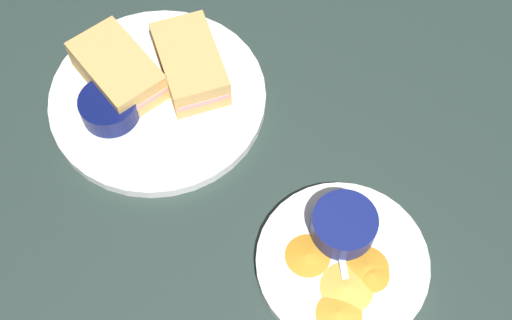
{
  "coord_description": "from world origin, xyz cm",
  "views": [
    {
      "loc": [
        42.81,
        -23.93,
        78.23
      ],
      "look_at": [
        8.91,
        -1.57,
        3.0
      ],
      "focal_mm": 47.72,
      "sensor_mm": 36.0,
      "label": 1
    }
  ],
  "objects_px": {
    "spoon_by_dark_ramekin": "(144,86)",
    "plate_chips_companion": "(340,264)",
    "ramekin_light_gravy": "(344,225)",
    "sandwich_half_near": "(190,64)",
    "sandwich_half_far": "(118,71)",
    "ramekin_dark_sauce": "(109,107)",
    "spoon_by_gravy_ramekin": "(335,226)",
    "plate_sandwich_main": "(158,98)"
  },
  "relations": [
    {
      "from": "sandwich_half_far",
      "to": "ramekin_dark_sauce",
      "type": "distance_m",
      "value": 0.05
    },
    {
      "from": "plate_sandwich_main",
      "to": "plate_chips_companion",
      "type": "distance_m",
      "value": 0.33
    },
    {
      "from": "spoon_by_dark_ramekin",
      "to": "plate_chips_companion",
      "type": "xyz_separation_m",
      "value": [
        0.35,
        0.07,
        -0.01
      ]
    },
    {
      "from": "plate_sandwich_main",
      "to": "sandwich_half_far",
      "type": "relative_size",
      "value": 2.13
    },
    {
      "from": "ramekin_dark_sauce",
      "to": "plate_chips_companion",
      "type": "relative_size",
      "value": 0.37
    },
    {
      "from": "plate_sandwich_main",
      "to": "spoon_by_gravy_ramekin",
      "type": "height_order",
      "value": "spoon_by_gravy_ramekin"
    },
    {
      "from": "sandwich_half_near",
      "to": "spoon_by_gravy_ramekin",
      "type": "bearing_deg",
      "value": 5.74
    },
    {
      "from": "plate_sandwich_main",
      "to": "sandwich_half_near",
      "type": "distance_m",
      "value": 0.06
    },
    {
      "from": "ramekin_dark_sauce",
      "to": "ramekin_light_gravy",
      "type": "height_order",
      "value": "ramekin_light_gravy"
    },
    {
      "from": "sandwich_half_far",
      "to": "ramekin_light_gravy",
      "type": "height_order",
      "value": "sandwich_half_far"
    },
    {
      "from": "sandwich_half_near",
      "to": "sandwich_half_far",
      "type": "relative_size",
      "value": 1.06
    },
    {
      "from": "plate_chips_companion",
      "to": "spoon_by_gravy_ramekin",
      "type": "relative_size",
      "value": 2.2
    },
    {
      "from": "spoon_by_dark_ramekin",
      "to": "plate_chips_companion",
      "type": "relative_size",
      "value": 0.48
    },
    {
      "from": "sandwich_half_near",
      "to": "ramekin_light_gravy",
      "type": "xyz_separation_m",
      "value": [
        0.3,
        0.03,
        -0.01
      ]
    },
    {
      "from": "sandwich_half_near",
      "to": "ramekin_light_gravy",
      "type": "distance_m",
      "value": 0.3
    },
    {
      "from": "sandwich_half_far",
      "to": "ramekin_light_gravy",
      "type": "bearing_deg",
      "value": 19.32
    },
    {
      "from": "sandwich_half_near",
      "to": "ramekin_dark_sauce",
      "type": "relative_size",
      "value": 1.9
    },
    {
      "from": "sandwich_half_near",
      "to": "ramekin_light_gravy",
      "type": "height_order",
      "value": "sandwich_half_near"
    },
    {
      "from": "plate_sandwich_main",
      "to": "sandwich_half_near",
      "type": "relative_size",
      "value": 2.01
    },
    {
      "from": "ramekin_dark_sauce",
      "to": "plate_chips_companion",
      "type": "bearing_deg",
      "value": 21.21
    },
    {
      "from": "sandwich_half_far",
      "to": "spoon_by_gravy_ramekin",
      "type": "distance_m",
      "value": 0.35
    },
    {
      "from": "sandwich_half_near",
      "to": "sandwich_half_far",
      "type": "bearing_deg",
      "value": -116.96
    },
    {
      "from": "plate_chips_companion",
      "to": "spoon_by_gravy_ramekin",
      "type": "height_order",
      "value": "spoon_by_gravy_ramekin"
    },
    {
      "from": "sandwich_half_far",
      "to": "spoon_by_dark_ramekin",
      "type": "height_order",
      "value": "sandwich_half_far"
    },
    {
      "from": "spoon_by_dark_ramekin",
      "to": "ramekin_light_gravy",
      "type": "distance_m",
      "value": 0.33
    },
    {
      "from": "ramekin_dark_sauce",
      "to": "ramekin_light_gravy",
      "type": "relative_size",
      "value": 0.98
    },
    {
      "from": "ramekin_light_gravy",
      "to": "spoon_by_dark_ramekin",
      "type": "bearing_deg",
      "value": -162.77
    },
    {
      "from": "ramekin_dark_sauce",
      "to": "plate_chips_companion",
      "type": "xyz_separation_m",
      "value": [
        0.33,
        0.13,
        -0.03
      ]
    },
    {
      "from": "plate_sandwich_main",
      "to": "spoon_by_dark_ramekin",
      "type": "bearing_deg",
      "value": -157.59
    },
    {
      "from": "plate_chips_companion",
      "to": "spoon_by_dark_ramekin",
      "type": "bearing_deg",
      "value": -168.26
    },
    {
      "from": "spoon_by_dark_ramekin",
      "to": "spoon_by_gravy_ramekin",
      "type": "relative_size",
      "value": 1.05
    },
    {
      "from": "ramekin_dark_sauce",
      "to": "sandwich_half_near",
      "type": "bearing_deg",
      "value": 88.16
    },
    {
      "from": "ramekin_dark_sauce",
      "to": "ramekin_light_gravy",
      "type": "bearing_deg",
      "value": 27.18
    },
    {
      "from": "ramekin_dark_sauce",
      "to": "plate_sandwich_main",
      "type": "bearing_deg",
      "value": 84.04
    },
    {
      "from": "sandwich_half_near",
      "to": "sandwich_half_far",
      "type": "xyz_separation_m",
      "value": [
        -0.04,
        -0.09,
        0.0
      ]
    },
    {
      "from": "spoon_by_dark_ramekin",
      "to": "sandwich_half_far",
      "type": "bearing_deg",
      "value": -140.34
    },
    {
      "from": "plate_chips_companion",
      "to": "spoon_by_gravy_ramekin",
      "type": "xyz_separation_m",
      "value": [
        -0.04,
        0.02,
        0.01
      ]
    },
    {
      "from": "spoon_by_gravy_ramekin",
      "to": "sandwich_half_far",
      "type": "bearing_deg",
      "value": -160.93
    },
    {
      "from": "plate_sandwich_main",
      "to": "ramekin_light_gravy",
      "type": "bearing_deg",
      "value": 16.87
    },
    {
      "from": "ramekin_light_gravy",
      "to": "spoon_by_gravy_ramekin",
      "type": "distance_m",
      "value": 0.02
    },
    {
      "from": "spoon_by_dark_ramekin",
      "to": "sandwich_half_near",
      "type": "bearing_deg",
      "value": 75.05
    },
    {
      "from": "ramekin_light_gravy",
      "to": "ramekin_dark_sauce",
      "type": "bearing_deg",
      "value": -152.82
    }
  ]
}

